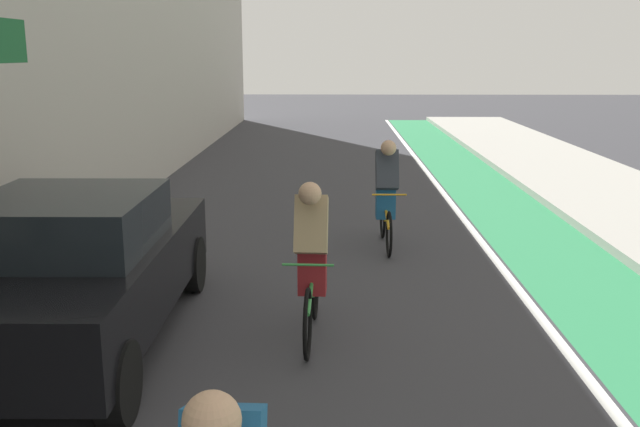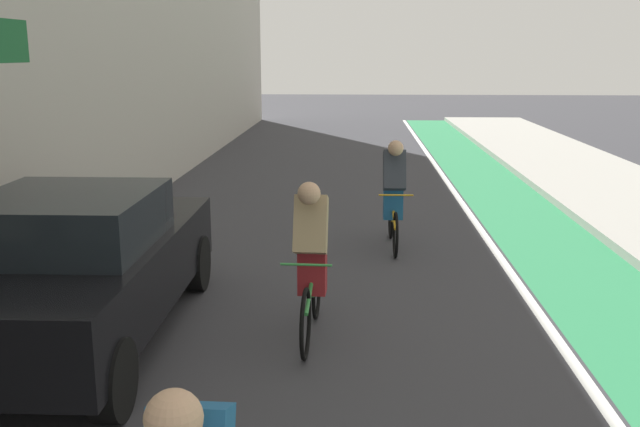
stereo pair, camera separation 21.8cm
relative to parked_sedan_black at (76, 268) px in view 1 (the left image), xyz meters
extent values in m
plane|color=#38383D|center=(2.69, 4.44, -0.78)|extent=(76.94, 76.94, 0.00)
cube|color=#2D8451|center=(5.63, 6.44, -0.78)|extent=(1.60, 34.97, 0.00)
cube|color=white|center=(4.73, 6.44, -0.78)|extent=(0.12, 34.97, 0.00)
cube|color=#A8A59E|center=(8.00, 6.44, -0.71)|extent=(3.14, 34.97, 0.14)
cube|color=black|center=(0.00, 0.05, -0.10)|extent=(1.82, 4.25, 0.70)
cube|color=black|center=(0.00, -0.17, 0.47)|extent=(1.58, 1.79, 0.55)
cylinder|color=black|center=(-0.83, 1.60, -0.45)|extent=(0.23, 0.66, 0.66)
cylinder|color=black|center=(0.79, 1.62, -0.45)|extent=(0.23, 0.66, 0.66)
cylinder|color=black|center=(0.82, -1.51, -0.45)|extent=(0.23, 0.66, 0.66)
sphere|color=tan|center=(2.03, -4.16, 0.72)|extent=(0.22, 0.22, 0.22)
torus|color=black|center=(2.24, -0.30, -0.44)|extent=(0.07, 0.68, 0.68)
torus|color=black|center=(2.28, 0.75, -0.44)|extent=(0.07, 0.68, 0.68)
cylinder|color=#338C3F|center=(2.26, 0.23, -0.22)|extent=(0.08, 0.96, 0.33)
cylinder|color=#338C3F|center=(2.27, 0.41, -0.14)|extent=(0.04, 0.12, 0.55)
cylinder|color=#338C3F|center=(2.24, -0.22, 0.11)|extent=(0.48, 0.04, 0.02)
cube|color=maroon|center=(2.27, 0.33, -0.07)|extent=(0.29, 0.25, 0.56)
cube|color=tan|center=(2.26, 0.20, 0.39)|extent=(0.34, 0.41, 0.60)
sphere|color=tan|center=(2.25, 0.05, 0.73)|extent=(0.22, 0.22, 0.22)
cube|color=#333842|center=(2.27, 0.33, 0.41)|extent=(0.27, 0.28, 0.39)
torus|color=black|center=(3.25, 3.12, -0.46)|extent=(0.05, 0.65, 0.65)
torus|color=black|center=(3.24, 4.17, -0.46)|extent=(0.05, 0.65, 0.65)
cylinder|color=gold|center=(3.25, 3.65, -0.24)|extent=(0.06, 0.96, 0.33)
cylinder|color=gold|center=(3.24, 3.83, -0.16)|extent=(0.04, 0.12, 0.55)
cylinder|color=gold|center=(3.25, 3.20, 0.09)|extent=(0.48, 0.03, 0.02)
cube|color=#1E598C|center=(3.24, 3.75, -0.09)|extent=(0.28, 0.24, 0.56)
cube|color=#333842|center=(3.25, 3.62, 0.37)|extent=(0.33, 0.40, 0.60)
sphere|color=tan|center=(3.25, 3.47, 0.71)|extent=(0.22, 0.22, 0.22)
cube|color=#333842|center=(3.24, 3.75, 0.39)|extent=(0.26, 0.28, 0.39)
camera|label=1|loc=(2.47, -6.50, 2.02)|focal=39.89mm
camera|label=2|loc=(2.69, -6.49, 2.02)|focal=39.89mm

